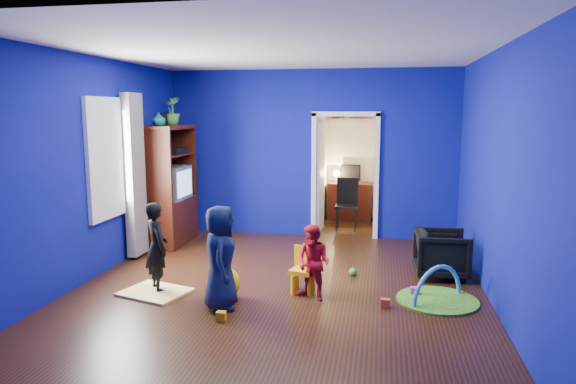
% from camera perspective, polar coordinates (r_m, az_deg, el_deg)
% --- Properties ---
extents(floor, '(5.00, 5.50, 0.01)m').
position_cam_1_polar(floor, '(6.58, -0.89, -10.42)').
color(floor, black).
rests_on(floor, ground).
extents(ceiling, '(5.00, 5.50, 0.01)m').
position_cam_1_polar(ceiling, '(6.25, -0.95, 15.53)').
color(ceiling, white).
rests_on(ceiling, wall_back).
extents(wall_back, '(5.00, 0.02, 2.90)m').
position_cam_1_polar(wall_back, '(8.95, 2.55, 4.24)').
color(wall_back, navy).
rests_on(wall_back, floor).
extents(wall_front, '(5.00, 0.02, 2.90)m').
position_cam_1_polar(wall_front, '(3.63, -9.48, -2.82)').
color(wall_front, navy).
rests_on(wall_front, floor).
extents(wall_left, '(0.02, 5.50, 2.90)m').
position_cam_1_polar(wall_left, '(7.17, -20.92, 2.49)').
color(wall_left, navy).
rests_on(wall_left, floor).
extents(wall_right, '(0.02, 5.50, 2.90)m').
position_cam_1_polar(wall_right, '(6.27, 22.12, 1.57)').
color(wall_right, navy).
rests_on(wall_right, floor).
extents(alcove, '(1.00, 1.75, 2.50)m').
position_cam_1_polar(alcove, '(9.78, 6.74, 3.41)').
color(alcove, silver).
rests_on(alcove, floor).
extents(armchair, '(0.71, 0.69, 0.62)m').
position_cam_1_polar(armchair, '(7.16, 16.70, -6.60)').
color(armchair, black).
rests_on(armchair, floor).
extents(child_black, '(0.47, 0.48, 1.10)m').
position_cam_1_polar(child_black, '(6.47, -14.38, -5.95)').
color(child_black, black).
rests_on(child_black, floor).
extents(child_navy, '(0.52, 0.65, 1.17)m').
position_cam_1_polar(child_navy, '(5.76, -7.54, -7.23)').
color(child_navy, '#0E1635').
rests_on(child_navy, floor).
extents(toddler_red, '(0.53, 0.48, 0.89)m').
position_cam_1_polar(toddler_red, '(6.03, 2.84, -7.83)').
color(toddler_red, red).
rests_on(toddler_red, floor).
extents(vase, '(0.22, 0.22, 0.21)m').
position_cam_1_polar(vase, '(8.32, -14.16, 7.88)').
color(vase, '#0D6369').
rests_on(vase, tv_armoire).
extents(potted_plant, '(0.31, 0.31, 0.46)m').
position_cam_1_polar(potted_plant, '(8.79, -12.78, 8.77)').
color(potted_plant, green).
rests_on(potted_plant, tv_armoire).
extents(tv_armoire, '(0.58, 1.14, 1.96)m').
position_cam_1_polar(tv_armoire, '(8.67, -13.07, 0.74)').
color(tv_armoire, '#371209').
rests_on(tv_armoire, floor).
extents(crt_tv, '(0.46, 0.70, 0.54)m').
position_cam_1_polar(crt_tv, '(8.65, -12.84, 1.00)').
color(crt_tv, silver).
rests_on(crt_tv, tv_armoire).
extents(yellow_blanket, '(0.89, 0.79, 0.03)m').
position_cam_1_polar(yellow_blanket, '(6.54, -14.57, -10.72)').
color(yellow_blanket, '#F2E07A').
rests_on(yellow_blanket, floor).
extents(hopper_ball, '(0.40, 0.40, 0.40)m').
position_cam_1_polar(hopper_ball, '(6.12, -7.19, -10.05)').
color(hopper_ball, yellow).
rests_on(hopper_ball, floor).
extents(kid_chair, '(0.35, 0.35, 0.50)m').
position_cam_1_polar(kid_chair, '(6.30, 1.70, -8.93)').
color(kid_chair, yellow).
rests_on(kid_chair, floor).
extents(play_mat, '(0.94, 0.94, 0.02)m').
position_cam_1_polar(play_mat, '(6.33, 16.24, -11.46)').
color(play_mat, green).
rests_on(play_mat, floor).
extents(toy_arch, '(0.63, 0.62, 0.84)m').
position_cam_1_polar(toy_arch, '(6.33, 16.25, -11.40)').
color(toy_arch, '#3F8CD8').
rests_on(toy_arch, floor).
extents(window_left, '(0.03, 0.95, 1.55)m').
position_cam_1_polar(window_left, '(7.46, -19.47, 3.57)').
color(window_left, white).
rests_on(window_left, wall_left).
extents(curtain, '(0.14, 0.42, 2.40)m').
position_cam_1_polar(curtain, '(7.91, -16.67, 1.80)').
color(curtain, slate).
rests_on(curtain, floor).
extents(doorway, '(1.16, 0.10, 2.10)m').
position_cam_1_polar(doorway, '(8.93, 6.34, 1.61)').
color(doorway, white).
rests_on(doorway, floor).
extents(study_desk, '(0.88, 0.44, 0.75)m').
position_cam_1_polar(study_desk, '(10.52, 6.88, -1.01)').
color(study_desk, '#3D140A').
rests_on(study_desk, floor).
extents(desk_monitor, '(0.40, 0.05, 0.32)m').
position_cam_1_polar(desk_monitor, '(10.56, 6.97, 2.18)').
color(desk_monitor, black).
rests_on(desk_monitor, study_desk).
extents(desk_lamp, '(0.14, 0.14, 0.14)m').
position_cam_1_polar(desk_lamp, '(10.52, 5.43, 2.07)').
color(desk_lamp, '#FFD88C').
rests_on(desk_lamp, study_desk).
extents(folding_chair, '(0.40, 0.40, 0.92)m').
position_cam_1_polar(folding_chair, '(9.57, 6.52, -1.49)').
color(folding_chair, black).
rests_on(folding_chair, floor).
extents(book_shelf, '(0.88, 0.24, 0.04)m').
position_cam_1_polar(book_shelf, '(10.48, 7.08, 7.99)').
color(book_shelf, white).
rests_on(book_shelf, study_desk).
extents(toy_0, '(0.10, 0.08, 0.10)m').
position_cam_1_polar(toy_0, '(6.00, 10.77, -12.04)').
color(toy_0, '#D74F23').
rests_on(toy_0, floor).
extents(toy_1, '(0.11, 0.11, 0.11)m').
position_cam_1_polar(toy_1, '(7.51, 17.25, -7.94)').
color(toy_1, blue).
rests_on(toy_1, floor).
extents(toy_2, '(0.10, 0.08, 0.10)m').
position_cam_1_polar(toy_2, '(5.60, -7.44, -13.53)').
color(toy_2, '#DCA00B').
rests_on(toy_2, floor).
extents(toy_3, '(0.11, 0.11, 0.11)m').
position_cam_1_polar(toy_3, '(7.03, 7.25, -8.75)').
color(toy_3, green).
rests_on(toy_3, floor).
extents(toy_4, '(0.10, 0.08, 0.10)m').
position_cam_1_polar(toy_4, '(6.44, 13.90, -10.66)').
color(toy_4, '#D951AB').
rests_on(toy_4, floor).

